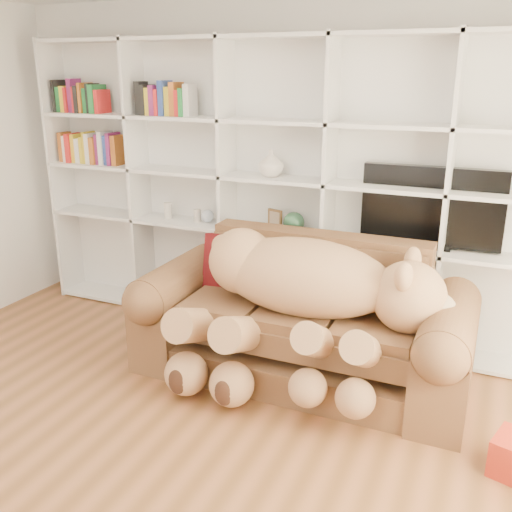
% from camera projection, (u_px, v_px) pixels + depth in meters
% --- Properties ---
extents(floor, '(5.00, 5.00, 0.00)m').
position_uv_depth(floor, '(111.00, 500.00, 2.97)').
color(floor, brown).
rests_on(floor, ground).
extents(wall_back, '(5.00, 0.02, 2.70)m').
position_uv_depth(wall_back, '(285.00, 169.00, 4.72)').
color(wall_back, white).
rests_on(wall_back, floor).
extents(bookshelf, '(4.43, 0.35, 2.40)m').
position_uv_depth(bookshelf, '(252.00, 175.00, 4.71)').
color(bookshelf, white).
rests_on(bookshelf, floor).
extents(sofa, '(2.33, 1.01, 0.98)m').
position_uv_depth(sofa, '(302.00, 326.00, 4.11)').
color(sofa, brown).
rests_on(sofa, floor).
extents(teddy_bear, '(1.80, 0.97, 1.05)m').
position_uv_depth(teddy_bear, '(301.00, 296.00, 3.82)').
color(teddy_bear, tan).
rests_on(teddy_bear, sofa).
extents(throw_pillow, '(0.46, 0.29, 0.45)m').
position_uv_depth(throw_pillow, '(233.00, 263.00, 4.38)').
color(throw_pillow, '#5D1014').
rests_on(throw_pillow, sofa).
extents(tv, '(1.02, 0.18, 0.60)m').
position_uv_depth(tv, '(432.00, 208.00, 4.20)').
color(tv, black).
rests_on(tv, bookshelf).
extents(picture_frame, '(0.14, 0.07, 0.17)m').
position_uv_depth(picture_frame, '(275.00, 220.00, 4.68)').
color(picture_frame, brown).
rests_on(picture_frame, bookshelf).
extents(green_vase, '(0.17, 0.17, 0.17)m').
position_uv_depth(green_vase, '(294.00, 223.00, 4.62)').
color(green_vase, '#2B5337').
rests_on(green_vase, bookshelf).
extents(figurine_tall, '(0.09, 0.09, 0.14)m').
position_uv_depth(figurine_tall, '(168.00, 211.00, 5.08)').
color(figurine_tall, beige).
rests_on(figurine_tall, bookshelf).
extents(figurine_short, '(0.08, 0.08, 0.11)m').
position_uv_depth(figurine_short, '(197.00, 216.00, 4.97)').
color(figurine_short, beige).
rests_on(figurine_short, bookshelf).
extents(snow_globe, '(0.11, 0.11, 0.11)m').
position_uv_depth(snow_globe, '(207.00, 216.00, 4.93)').
color(snow_globe, silver).
rests_on(snow_globe, bookshelf).
extents(shelf_vase, '(0.27, 0.27, 0.21)m').
position_uv_depth(shelf_vase, '(271.00, 163.00, 4.55)').
color(shelf_vase, beige).
rests_on(shelf_vase, bookshelf).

